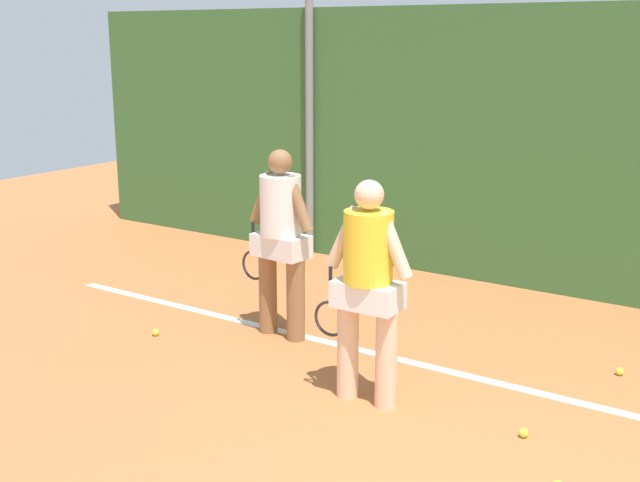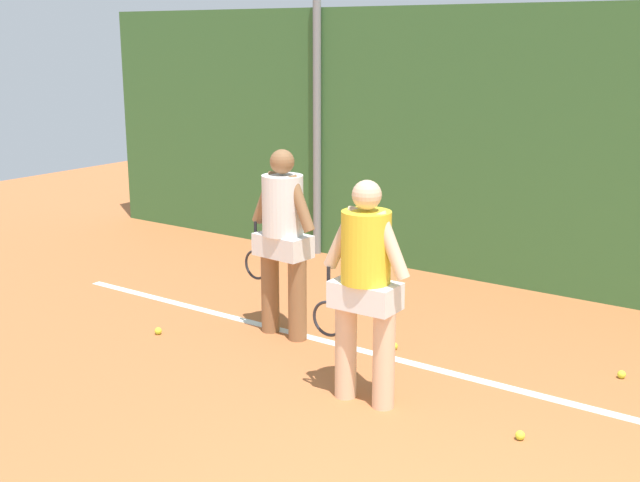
% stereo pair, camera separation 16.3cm
% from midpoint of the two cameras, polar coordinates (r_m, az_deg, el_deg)
% --- Properties ---
extents(fence_post_left, '(0.10, 0.10, 3.27)m').
position_cam_midpoint_polar(fence_post_left, '(10.18, -1.20, 8.10)').
color(fence_post_left, gray).
rests_on(fence_post_left, ground_plane).
extents(player_foreground_near, '(0.79, 0.37, 1.70)m').
position_cam_midpoint_polar(player_foreground_near, '(6.03, 2.54, -2.78)').
color(player_foreground_near, beige).
rests_on(player_foreground_near, ground_plane).
extents(player_midcourt, '(0.80, 0.37, 1.73)m').
position_cam_midpoint_polar(player_midcourt, '(7.39, -3.39, 0.50)').
color(player_midcourt, '#8C603D').
rests_on(player_midcourt, ground_plane).
extents(tennis_ball_0, '(0.07, 0.07, 0.07)m').
position_cam_midpoint_polar(tennis_ball_0, '(8.34, -2.63, -4.57)').
color(tennis_ball_0, '#CCDB33').
rests_on(tennis_ball_0, ground_plane).
extents(tennis_ball_2, '(0.07, 0.07, 0.07)m').
position_cam_midpoint_polar(tennis_ball_2, '(7.19, 19.47, -8.54)').
color(tennis_ball_2, '#CCDB33').
rests_on(tennis_ball_2, ground_plane).
extents(tennis_ball_6, '(0.07, 0.07, 0.07)m').
position_cam_midpoint_polar(tennis_ball_6, '(5.98, 13.18, -12.85)').
color(tennis_ball_6, '#CCDB33').
rests_on(tennis_ball_6, ground_plane).
extents(tennis_ball_8, '(0.07, 0.07, 0.07)m').
position_cam_midpoint_polar(tennis_ball_8, '(7.80, -11.94, -6.23)').
color(tennis_ball_8, '#CCDB33').
rests_on(tennis_ball_8, ground_plane).
extents(tennis_ball_9, '(0.07, 0.07, 0.07)m').
position_cam_midpoint_polar(tennis_ball_9, '(7.35, 4.45, -7.23)').
color(tennis_ball_9, '#CCDB33').
rests_on(tennis_ball_9, ground_plane).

